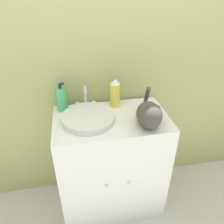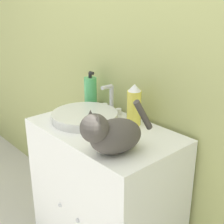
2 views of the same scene
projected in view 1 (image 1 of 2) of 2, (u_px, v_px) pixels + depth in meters
ground_plane at (117, 224)px, 1.73m from camera, size 8.00×8.00×0.00m
wall_back at (104, 49)px, 1.51m from camera, size 6.00×0.05×2.50m
vanity_cabinet at (111, 164)px, 1.70m from camera, size 0.78×0.48×0.86m
sink_basin at (88, 118)px, 1.44m from camera, size 0.35×0.35×0.04m
faucet at (86, 99)px, 1.57m from camera, size 0.15×0.09×0.16m
cat at (150, 114)px, 1.35m from camera, size 0.20×0.36×0.22m
soap_bottle at (61, 99)px, 1.52m from camera, size 0.08×0.08×0.21m
spray_bottle at (115, 93)px, 1.56m from camera, size 0.07×0.07×0.21m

